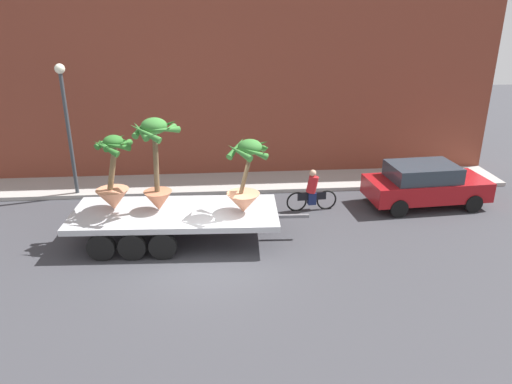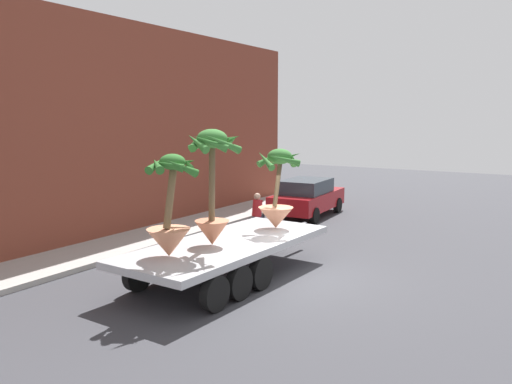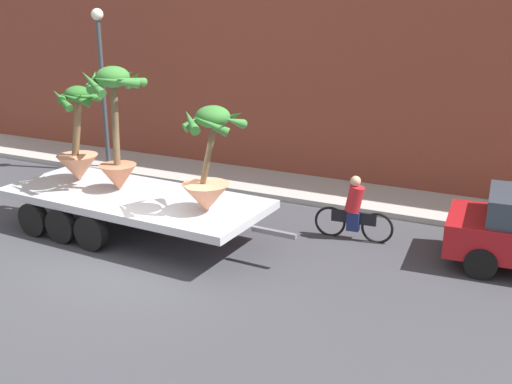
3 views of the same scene
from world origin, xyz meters
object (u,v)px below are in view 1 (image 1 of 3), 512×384
at_px(flatbed_trailer, 167,217).
at_px(cyclist, 312,192).
at_px(potted_palm_rear, 113,180).
at_px(potted_palm_middle, 246,181).
at_px(street_lamp, 66,113).
at_px(parked_car, 425,184).
at_px(potted_palm_front, 156,163).

distance_m(flatbed_trailer, cyclist, 5.29).
distance_m(potted_palm_rear, potted_palm_middle, 4.04).
height_order(flatbed_trailer, potted_palm_rear, potted_palm_rear).
xyz_separation_m(cyclist, street_lamp, (-8.72, 2.00, 2.56)).
height_order(cyclist, street_lamp, street_lamp).
relative_size(potted_palm_rear, parked_car, 0.53).
height_order(flatbed_trailer, potted_palm_middle, potted_palm_middle).
distance_m(potted_palm_rear, potted_palm_front, 1.49).
bearing_deg(potted_palm_middle, cyclist, 41.82).
bearing_deg(potted_palm_front, street_lamp, 132.70).
distance_m(potted_palm_rear, cyclist, 6.82).
xyz_separation_m(flatbed_trailer, potted_palm_front, (-0.22, 0.10, 1.74)).
xyz_separation_m(potted_palm_middle, potted_palm_front, (-2.65, 0.34, 0.55)).
relative_size(potted_palm_front, cyclist, 1.57).
bearing_deg(potted_palm_rear, potted_palm_middle, -7.66).
height_order(flatbed_trailer, cyclist, cyclist).
xyz_separation_m(flatbed_trailer, potted_palm_middle, (2.42, -0.23, 1.19)).
distance_m(cyclist, parked_car, 4.16).
height_order(potted_palm_rear, potted_palm_middle, potted_palm_rear).
bearing_deg(potted_palm_middle, potted_palm_front, 172.73).
bearing_deg(potted_palm_rear, cyclist, 14.55).
bearing_deg(parked_car, street_lamp, 171.60).
relative_size(cyclist, parked_car, 0.42).
bearing_deg(flatbed_trailer, potted_palm_front, 155.28).
distance_m(parked_car, street_lamp, 13.24).
height_order(parked_car, street_lamp, street_lamp).
relative_size(flatbed_trailer, potted_palm_front, 2.54).
height_order(potted_palm_rear, cyclist, potted_palm_rear).
bearing_deg(potted_palm_rear, street_lamp, 121.18).
bearing_deg(flatbed_trailer, cyclist, 22.05).
relative_size(flatbed_trailer, potted_palm_rear, 3.13).
bearing_deg(street_lamp, potted_palm_middle, -34.12).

